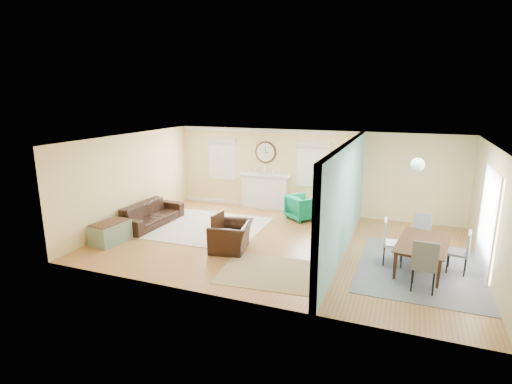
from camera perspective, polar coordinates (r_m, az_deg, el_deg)
floor at (r=10.15m, az=3.63°, el=-7.36°), size 9.00×9.00×0.00m
wall_back at (r=12.59m, az=7.87°, el=2.85°), size 9.00×0.02×2.60m
wall_front at (r=7.07m, az=-3.65°, el=-5.71°), size 9.00×0.02×2.60m
wall_left at (r=11.87m, az=-17.45°, el=1.68°), size 0.02×6.00×2.60m
wall_right at (r=9.49m, az=30.64°, el=-2.57°), size 0.02×6.00×2.60m
ceiling at (r=9.53m, az=3.87°, el=7.38°), size 9.00×6.00×0.02m
partition at (r=9.69m, az=12.81°, el=-0.30°), size 0.17×6.00×2.60m
fireplace at (r=13.04m, az=1.23°, el=0.20°), size 1.70×0.30×1.17m
wall_clock at (r=12.89m, az=1.39°, el=5.71°), size 0.70×0.07×0.70m
window_left at (r=13.50m, az=-4.85°, el=5.21°), size 1.05×0.13×1.42m
window_right at (r=12.47m, az=8.10°, el=4.42°), size 1.05×0.13×1.42m
french_doors at (r=9.53m, az=30.23°, el=-3.70°), size 0.06×1.70×2.20m
pendant at (r=9.16m, az=22.07°, el=3.62°), size 0.30×0.30×0.55m
rug_cream at (r=11.44m, az=-7.57°, el=-4.94°), size 3.36×2.93×0.02m
rug_jute at (r=8.60m, az=1.84°, el=-11.35°), size 2.17×1.83×0.01m
rug_grey at (r=9.43m, az=22.65°, el=-10.12°), size 2.61×3.26×0.01m
sofa at (r=11.84m, az=-14.82°, el=-3.06°), size 0.90×2.22×0.64m
eames_chair at (r=9.66m, az=-3.57°, el=-6.33°), size 1.08×1.19×0.68m
green_chair at (r=12.03m, az=6.63°, el=-2.19°), size 1.12×1.12×0.74m
trunk at (r=10.75m, az=-20.09°, el=-5.45°), size 0.67×0.99×0.54m
credenza at (r=11.07m, az=11.85°, el=-3.63°), size 0.56×1.64×0.80m
tv at (r=10.88m, az=11.94°, el=0.03°), size 0.30×1.14×0.65m
garden_stool at (r=10.19m, az=10.81°, el=-5.90°), size 0.36×0.36×0.54m
potted_plant at (r=10.04m, az=10.93°, el=-3.38°), size 0.48×0.46×0.40m
dining_table at (r=9.31m, az=22.82°, el=-8.41°), size 1.22×1.88×0.62m
dining_chair_n at (r=10.28m, az=22.49°, el=-5.08°), size 0.45×0.45×0.88m
dining_chair_s at (r=8.27m, az=22.99°, el=-8.94°), size 0.49×0.49×1.04m
dining_chair_w at (r=9.26m, az=19.10°, el=-6.30°), size 0.47×0.47×1.01m
dining_chair_e at (r=9.38m, az=26.95°, el=-7.18°), size 0.47×0.47×0.92m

